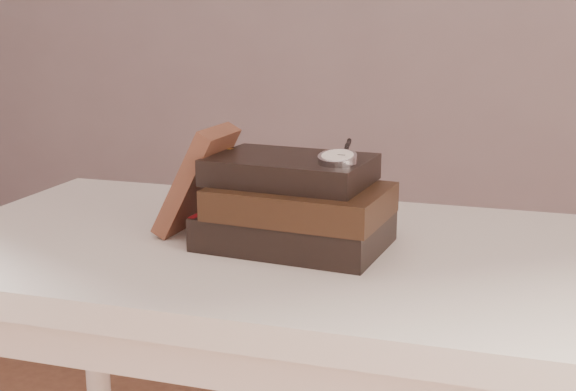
% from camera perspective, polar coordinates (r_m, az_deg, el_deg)
% --- Properties ---
extents(table, '(1.00, 0.60, 0.75)m').
position_cam_1_polar(table, '(1.18, -2.34, -7.60)').
color(table, beige).
rests_on(table, ground).
extents(book_stack, '(0.28, 0.21, 0.13)m').
position_cam_1_polar(book_stack, '(1.10, 0.57, -0.75)').
color(book_stack, black).
rests_on(book_stack, table).
extents(journal, '(0.11, 0.11, 0.17)m').
position_cam_1_polar(journal, '(1.17, -6.86, 1.16)').
color(journal, '#44241A').
rests_on(journal, table).
extents(pocket_watch, '(0.06, 0.16, 0.02)m').
position_cam_1_polar(pocket_watch, '(1.05, 3.80, 2.90)').
color(pocket_watch, silver).
rests_on(pocket_watch, book_stack).
extents(eyeglasses, '(0.12, 0.14, 0.05)m').
position_cam_1_polar(eyeglasses, '(1.22, -1.92, 1.24)').
color(eyeglasses, silver).
rests_on(eyeglasses, book_stack).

